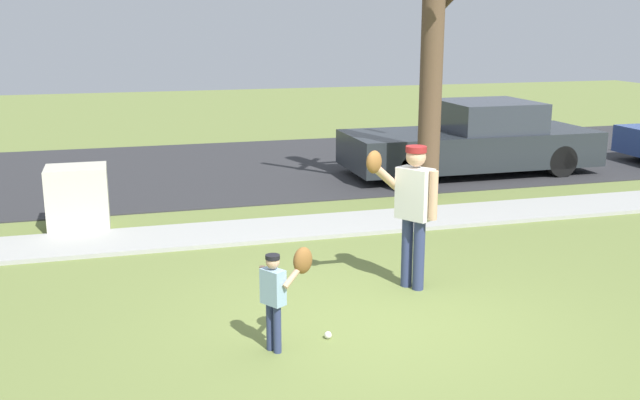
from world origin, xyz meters
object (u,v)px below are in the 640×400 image
(person_adult, at_px, (411,201))
(person_child, at_px, (282,284))
(baseball, at_px, (328,335))
(street_tree_near, at_px, (433,29))
(utility_cabinet, at_px, (78,198))
(parked_pickup_dark, at_px, (473,141))

(person_adult, distance_m, person_child, 2.22)
(person_adult, relative_size, person_child, 1.68)
(baseball, distance_m, street_tree_near, 6.86)
(person_adult, distance_m, utility_cabinet, 5.38)
(person_adult, relative_size, street_tree_near, 0.31)
(utility_cabinet, relative_size, parked_pickup_dark, 0.19)
(parked_pickup_dark, bearing_deg, street_tree_near, 44.99)
(utility_cabinet, bearing_deg, parked_pickup_dark, 15.98)
(baseball, distance_m, utility_cabinet, 5.45)
(person_adult, xyz_separation_m, utility_cabinet, (-3.85, 3.71, -0.58))
(street_tree_near, xyz_separation_m, parked_pickup_dark, (1.82, 1.82, -2.28))
(person_child, bearing_deg, parked_pickup_dark, 19.02)
(person_child, bearing_deg, utility_cabinet, 80.02)
(parked_pickup_dark, bearing_deg, person_adult, 56.77)
(parked_pickup_dark, bearing_deg, baseball, 53.46)
(person_adult, bearing_deg, street_tree_near, -149.06)
(street_tree_near, bearing_deg, parked_pickup_dark, 44.99)
(utility_cabinet, bearing_deg, street_tree_near, 3.79)
(utility_cabinet, distance_m, street_tree_near, 6.42)
(person_adult, distance_m, baseball, 2.00)
(person_adult, relative_size, utility_cabinet, 1.76)
(person_child, xyz_separation_m, street_tree_near, (3.88, 5.33, 2.29))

